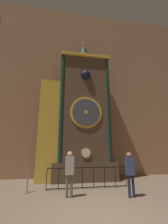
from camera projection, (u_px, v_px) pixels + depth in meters
ground_plane at (101, 220)px, 4.06m from camera, size 28.00×28.00×0.00m
cathedral_back_wall at (74, 85)px, 11.97m from camera, size 24.00×0.32×13.78m
clock_tower at (78, 115)px, 10.12m from camera, size 4.90×1.79×9.89m
railing_fence at (88, 176)px, 7.44m from camera, size 4.05×0.05×1.00m
visitor_near at (70, 169)px, 6.21m from camera, size 0.35×0.24×1.78m
visitor_far at (130, 169)px, 6.23m from camera, size 0.37×0.27×1.74m
stanchion_post at (27, 185)px, 6.69m from camera, size 0.28×0.28×0.98m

